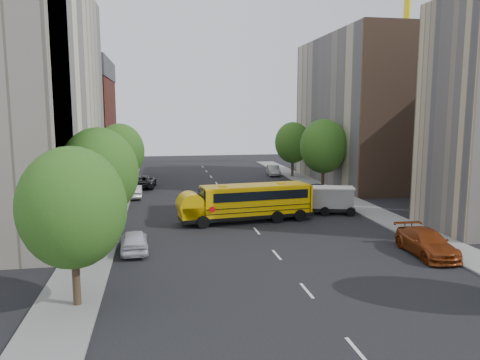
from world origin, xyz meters
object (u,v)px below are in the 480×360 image
object	(u,v)px
street_tree_1	(99,172)
parked_car_1	(135,192)
school_bus	(245,201)
parked_car_0	(134,241)
parked_car_5	(273,170)
street_tree_2	(120,151)
parked_car_4	(319,190)
safari_truck	(322,199)
parked_car_2	(144,181)
street_tree_4	(324,146)
street_tree_0	(72,208)
tower_crane	(422,0)
street_tree_5	(293,143)
parked_car_3	(427,243)

from	to	relation	value
street_tree_1	parked_car_1	size ratio (longest dim) A/B	1.95
school_bus	parked_car_0	bearing A→B (deg)	-147.88
parked_car_0	parked_car_5	xyz separation A→B (m)	(17.60, 33.72, -0.01)
street_tree_2	parked_car_4	world-z (taller)	street_tree_2
safari_truck	parked_car_5	world-z (taller)	safari_truck
school_bus	parked_car_2	world-z (taller)	school_bus
school_bus	parked_car_1	size ratio (longest dim) A/B	2.74
parked_car_0	street_tree_4	bearing A→B (deg)	-138.31
street_tree_0	street_tree_4	world-z (taller)	street_tree_4
tower_crane	street_tree_2	xyz separation A→B (m)	(-41.25, -14.00, -19.65)
parked_car_5	street_tree_2	bearing A→B (deg)	-138.97
tower_crane	street_tree_5	size ratio (longest dim) A/B	4.76
street_tree_1	tower_crane	bearing A→B (deg)	37.80
parked_car_1	parked_car_4	world-z (taller)	parked_car_1
street_tree_1	parked_car_0	xyz separation A→B (m)	(2.20, -1.77, -4.23)
street_tree_1	school_bus	distance (m)	12.37
school_bus	parked_car_5	bearing A→B (deg)	64.09
street_tree_4	safari_truck	xyz separation A→B (m)	(-4.03, -11.01, -3.82)
street_tree_4	school_bus	xyz separation A→B (m)	(-11.26, -12.78, -3.36)
parked_car_3	school_bus	bearing A→B (deg)	134.19
street_tree_2	parked_car_5	distance (m)	24.56
safari_truck	parked_car_0	distance (m)	18.04
school_bus	parked_car_3	distance (m)	14.43
street_tree_2	parked_car_2	world-z (taller)	street_tree_2
school_bus	parked_car_2	distance (m)	20.89
street_tree_2	parked_car_1	size ratio (longest dim) A/B	1.90
street_tree_4	parked_car_1	size ratio (longest dim) A/B	2.00
school_bus	safari_truck	size ratio (longest dim) A/B	1.90
street_tree_5	parked_car_1	size ratio (longest dim) A/B	1.85
parked_car_2	street_tree_1	bearing A→B (deg)	89.85
street_tree_1	parked_car_4	bearing A→B (deg)	36.63
street_tree_2	parked_car_1	xyz separation A→B (m)	(1.40, -0.47, -4.16)
school_bus	parked_car_1	xyz separation A→B (m)	(-9.34, 12.32, -1.05)
street_tree_5	parked_car_4	bearing A→B (deg)	-95.45
tower_crane	street_tree_4	distance (m)	30.71
school_bus	parked_car_5	xyz separation A→B (m)	(9.06, 26.72, -1.00)
parked_car_1	parked_car_3	distance (m)	29.84
street_tree_1	safari_truck	distance (m)	19.63
street_tree_2	parked_car_0	bearing A→B (deg)	-83.65
street_tree_0	parked_car_3	distance (m)	21.04
safari_truck	parked_car_3	distance (m)	12.82
street_tree_4	school_bus	bearing A→B (deg)	-131.37
parked_car_1	parked_car_4	bearing A→B (deg)	172.67
street_tree_0	parked_car_2	bearing A→B (deg)	86.32
parked_car_4	street_tree_2	bearing A→B (deg)	167.19
safari_truck	parked_car_4	size ratio (longest dim) A/B	1.54
street_tree_0	parked_car_2	size ratio (longest dim) A/B	1.41
street_tree_5	parked_car_0	distance (m)	37.65
parked_car_3	parked_car_4	distance (m)	20.95
street_tree_4	parked_car_4	xyz separation A→B (m)	(-1.40, -2.68, -4.43)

